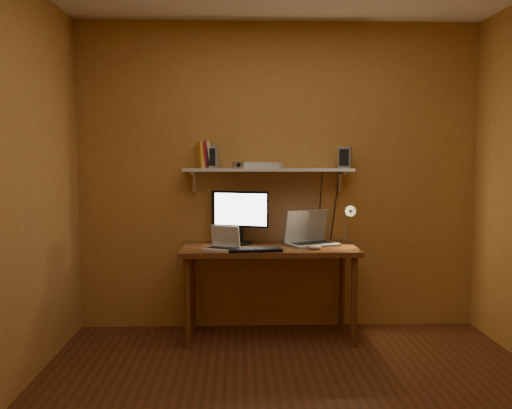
{
  "coord_description": "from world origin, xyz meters",
  "views": [
    {
      "loc": [
        -0.34,
        -3.01,
        1.47
      ],
      "look_at": [
        -0.21,
        1.18,
        1.1
      ],
      "focal_mm": 38.0,
      "sensor_mm": 36.0,
      "label": 1
    }
  ],
  "objects_px": {
    "netbook": "(223,243)",
    "mouse": "(316,247)",
    "speaker_right": "(345,157)",
    "laptop": "(309,236)",
    "shelf_camera": "(238,165)",
    "router": "(263,165)",
    "monitor": "(240,214)",
    "desk": "(269,257)",
    "keyboard": "(255,250)",
    "speaker_left": "(211,157)",
    "desk_lamp": "(348,219)",
    "wall_shelf": "(268,170)"
  },
  "relations": [
    {
      "from": "netbook",
      "to": "mouse",
      "type": "relative_size",
      "value": 3.02
    },
    {
      "from": "netbook",
      "to": "speaker_right",
      "type": "height_order",
      "value": "speaker_right"
    },
    {
      "from": "laptop",
      "to": "shelf_camera",
      "type": "xyz_separation_m",
      "value": [
        -0.59,
        0.05,
        0.58
      ]
    },
    {
      "from": "mouse",
      "to": "speaker_right",
      "type": "xyz_separation_m",
      "value": [
        0.29,
        0.34,
        0.7
      ]
    },
    {
      "from": "mouse",
      "to": "router",
      "type": "relative_size",
      "value": 0.32
    },
    {
      "from": "laptop",
      "to": "speaker_right",
      "type": "xyz_separation_m",
      "value": [
        0.3,
        0.11,
        0.64
      ]
    },
    {
      "from": "monitor",
      "to": "laptop",
      "type": "distance_m",
      "value": 0.6
    },
    {
      "from": "router",
      "to": "speaker_right",
      "type": "bearing_deg",
      "value": -0.7
    },
    {
      "from": "monitor",
      "to": "mouse",
      "type": "relative_size",
      "value": 4.81
    },
    {
      "from": "desk",
      "to": "laptop",
      "type": "distance_m",
      "value": 0.38
    },
    {
      "from": "monitor",
      "to": "keyboard",
      "type": "bearing_deg",
      "value": -53.21
    },
    {
      "from": "desk",
      "to": "keyboard",
      "type": "relative_size",
      "value": 3.41
    },
    {
      "from": "speaker_left",
      "to": "shelf_camera",
      "type": "distance_m",
      "value": 0.24
    },
    {
      "from": "desk_lamp",
      "to": "router",
      "type": "xyz_separation_m",
      "value": [
        -0.7,
        0.08,
        0.44
      ]
    },
    {
      "from": "keyboard",
      "to": "speaker_right",
      "type": "height_order",
      "value": "speaker_right"
    },
    {
      "from": "speaker_right",
      "to": "router",
      "type": "height_order",
      "value": "speaker_right"
    },
    {
      "from": "desk",
      "to": "speaker_right",
      "type": "height_order",
      "value": "speaker_right"
    },
    {
      "from": "desk",
      "to": "router",
      "type": "distance_m",
      "value": 0.76
    },
    {
      "from": "mouse",
      "to": "speaker_left",
      "type": "bearing_deg",
      "value": 170.09
    },
    {
      "from": "keyboard",
      "to": "wall_shelf",
      "type": "bearing_deg",
      "value": 67.36
    },
    {
      "from": "speaker_right",
      "to": "router",
      "type": "distance_m",
      "value": 0.69
    },
    {
      "from": "mouse",
      "to": "desk_lamp",
      "type": "distance_m",
      "value": 0.45
    },
    {
      "from": "keyboard",
      "to": "speaker_left",
      "type": "height_order",
      "value": "speaker_left"
    },
    {
      "from": "desk",
      "to": "router",
      "type": "height_order",
      "value": "router"
    },
    {
      "from": "desk",
      "to": "laptop",
      "type": "relative_size",
      "value": 3.06
    },
    {
      "from": "netbook",
      "to": "laptop",
      "type": "bearing_deg",
      "value": 45.08
    },
    {
      "from": "router",
      "to": "desk_lamp",
      "type": "bearing_deg",
      "value": -6.24
    },
    {
      "from": "mouse",
      "to": "shelf_camera",
      "type": "height_order",
      "value": "shelf_camera"
    },
    {
      "from": "netbook",
      "to": "speaker_left",
      "type": "height_order",
      "value": "speaker_left"
    },
    {
      "from": "desk_lamp",
      "to": "mouse",
      "type": "bearing_deg",
      "value": -138.52
    },
    {
      "from": "laptop",
      "to": "monitor",
      "type": "bearing_deg",
      "value": 152.0
    },
    {
      "from": "laptop",
      "to": "wall_shelf",
      "type": "bearing_deg",
      "value": 139.52
    },
    {
      "from": "desk",
      "to": "speaker_left",
      "type": "bearing_deg",
      "value": 157.11
    },
    {
      "from": "wall_shelf",
      "to": "keyboard",
      "type": "relative_size",
      "value": 3.41
    },
    {
      "from": "speaker_right",
      "to": "desk",
      "type": "bearing_deg",
      "value": -143.12
    },
    {
      "from": "wall_shelf",
      "to": "speaker_right",
      "type": "xyz_separation_m",
      "value": [
        0.64,
        0.0,
        0.1
      ]
    },
    {
      "from": "netbook",
      "to": "speaker_left",
      "type": "bearing_deg",
      "value": 133.95
    },
    {
      "from": "netbook",
      "to": "speaker_right",
      "type": "relative_size",
      "value": 1.66
    },
    {
      "from": "desk",
      "to": "router",
      "type": "bearing_deg",
      "value": 102.15
    },
    {
      "from": "netbook",
      "to": "router",
      "type": "relative_size",
      "value": 0.96
    },
    {
      "from": "mouse",
      "to": "speaker_left",
      "type": "height_order",
      "value": "speaker_left"
    },
    {
      "from": "desk",
      "to": "monitor",
      "type": "relative_size",
      "value": 2.99
    },
    {
      "from": "monitor",
      "to": "shelf_camera",
      "type": "distance_m",
      "value": 0.41
    },
    {
      "from": "laptop",
      "to": "netbook",
      "type": "relative_size",
      "value": 1.55
    },
    {
      "from": "mouse",
      "to": "speaker_left",
      "type": "distance_m",
      "value": 1.13
    },
    {
      "from": "speaker_left",
      "to": "speaker_right",
      "type": "xyz_separation_m",
      "value": [
        1.11,
        -0.0,
        -0.0
      ]
    },
    {
      "from": "wall_shelf",
      "to": "router",
      "type": "relative_size",
      "value": 4.58
    },
    {
      "from": "netbook",
      "to": "wall_shelf",
      "type": "bearing_deg",
      "value": 69.34
    },
    {
      "from": "laptop",
      "to": "desk_lamp",
      "type": "relative_size",
      "value": 1.22
    },
    {
      "from": "netbook",
      "to": "mouse",
      "type": "height_order",
      "value": "netbook"
    }
  ]
}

